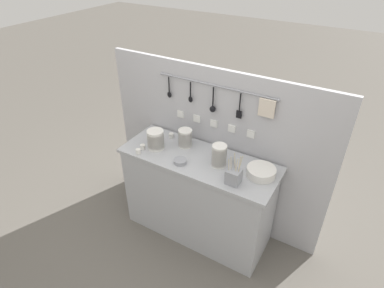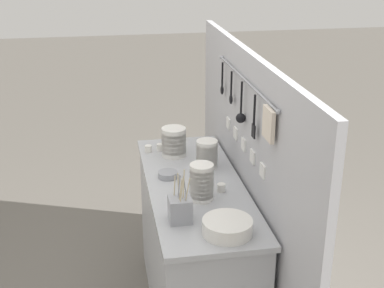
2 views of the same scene
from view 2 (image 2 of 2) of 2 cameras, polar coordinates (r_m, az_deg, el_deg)
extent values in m
cube|color=#ADAFB5|center=(3.09, 0.30, -4.44)|extent=(1.46, 0.54, 0.03)
cube|color=#ADAFB5|center=(3.32, 0.28, -11.60)|extent=(1.41, 0.52, 0.89)
cube|color=#B2B2B7|center=(3.19, 5.76, -5.15)|extent=(2.26, 0.04, 1.67)
cylinder|color=#93969E|center=(2.94, 5.65, 6.84)|extent=(1.13, 0.01, 0.01)
sphere|color=#93969E|center=(3.47, 3.17, 9.21)|extent=(0.02, 0.02, 0.02)
sphere|color=#93969E|center=(2.42, 9.16, 3.42)|extent=(0.02, 0.02, 0.02)
cylinder|color=black|center=(3.40, 3.26, 7.43)|extent=(0.01, 0.01, 0.15)
ellipsoid|color=black|center=(3.43, 3.22, 5.78)|extent=(0.04, 0.02, 0.06)
cylinder|color=#93969E|center=(3.38, 3.49, 8.79)|extent=(0.01, 0.01, 0.02)
cylinder|color=black|center=(3.18, 4.22, 6.46)|extent=(0.01, 0.01, 0.15)
ellipsoid|color=black|center=(3.20, 4.17, 4.78)|extent=(0.04, 0.02, 0.06)
cylinder|color=#93969E|center=(3.16, 4.47, 7.85)|extent=(0.01, 0.01, 0.02)
cylinder|color=black|center=(2.97, 5.29, 4.87)|extent=(0.01, 0.01, 0.19)
sphere|color=black|center=(3.00, 5.22, 2.77)|extent=(0.06, 0.06, 0.06)
cylinder|color=#93969E|center=(2.94, 5.59, 6.77)|extent=(0.01, 0.01, 0.02)
cylinder|color=black|center=(2.73, 6.68, 3.59)|extent=(0.01, 0.01, 0.17)
cube|color=black|center=(2.77, 6.58, 1.37)|extent=(0.05, 0.01, 0.07)
cylinder|color=#93969E|center=(2.71, 7.00, 5.38)|extent=(0.01, 0.01, 0.02)
cube|color=beige|center=(2.52, 8.17, 2.12)|extent=(0.14, 0.02, 0.15)
cylinder|color=#93969E|center=(2.50, 8.53, 3.87)|extent=(0.01, 0.01, 0.02)
cube|color=white|center=(3.39, 3.92, 2.23)|extent=(0.07, 0.01, 0.07)
cube|color=white|center=(3.22, 4.69, 1.15)|extent=(0.07, 0.01, 0.07)
cube|color=white|center=(3.06, 5.54, -0.04)|extent=(0.07, 0.01, 0.07)
cube|color=white|center=(2.89, 6.48, -1.36)|extent=(0.07, 0.01, 0.07)
cube|color=white|center=(2.73, 7.54, -2.84)|extent=(0.07, 0.01, 0.07)
cylinder|color=silver|center=(3.45, -1.94, -0.84)|extent=(0.16, 0.16, 0.05)
cylinder|color=silver|center=(3.44, -1.95, -0.42)|extent=(0.16, 0.16, 0.05)
cylinder|color=silver|center=(3.43, -1.95, 0.01)|extent=(0.16, 0.16, 0.05)
cylinder|color=silver|center=(3.42, -1.96, 0.44)|extent=(0.16, 0.16, 0.05)
cylinder|color=silver|center=(3.41, -1.96, 0.87)|extent=(0.16, 0.16, 0.05)
cylinder|color=silver|center=(3.40, -1.97, 1.30)|extent=(0.16, 0.16, 0.05)
cylinder|color=silver|center=(2.90, 1.02, -5.54)|extent=(0.13, 0.13, 0.04)
cylinder|color=silver|center=(2.89, 1.03, -5.13)|extent=(0.13, 0.13, 0.04)
cylinder|color=silver|center=(2.88, 1.03, -4.72)|extent=(0.13, 0.13, 0.04)
cylinder|color=silver|center=(2.87, 1.03, -4.30)|extent=(0.13, 0.13, 0.04)
cylinder|color=silver|center=(2.86, 1.04, -3.88)|extent=(0.13, 0.13, 0.04)
cylinder|color=silver|center=(2.85, 1.04, -3.45)|extent=(0.13, 0.13, 0.04)
cylinder|color=silver|center=(2.84, 1.04, -3.03)|extent=(0.13, 0.13, 0.04)
cylinder|color=silver|center=(2.83, 1.05, -2.60)|extent=(0.13, 0.13, 0.04)
cylinder|color=silver|center=(3.28, 1.59, -2.15)|extent=(0.13, 0.13, 0.04)
cylinder|color=silver|center=(3.27, 1.60, -1.80)|extent=(0.13, 0.13, 0.04)
cylinder|color=silver|center=(3.27, 1.60, -1.44)|extent=(0.13, 0.13, 0.04)
cylinder|color=silver|center=(3.26, 1.60, -1.08)|extent=(0.13, 0.13, 0.04)
cylinder|color=silver|center=(3.25, 1.61, -0.72)|extent=(0.13, 0.13, 0.04)
cylinder|color=silver|center=(3.24, 1.61, -0.35)|extent=(0.13, 0.13, 0.04)
cylinder|color=silver|center=(3.23, 1.62, 0.01)|extent=(0.13, 0.13, 0.04)
cylinder|color=silver|center=(2.60, 3.77, -9.41)|extent=(0.24, 0.24, 0.01)
cylinder|color=silver|center=(2.60, 3.78, -9.26)|extent=(0.24, 0.24, 0.01)
cylinder|color=silver|center=(2.60, 3.78, -9.11)|extent=(0.24, 0.24, 0.01)
cylinder|color=silver|center=(2.59, 3.79, -8.95)|extent=(0.24, 0.24, 0.01)
cylinder|color=silver|center=(2.59, 3.79, -8.80)|extent=(0.24, 0.24, 0.01)
cylinder|color=silver|center=(2.58, 3.80, -8.65)|extent=(0.24, 0.24, 0.01)
cylinder|color=silver|center=(2.58, 3.80, -8.50)|extent=(0.24, 0.24, 0.01)
cylinder|color=silver|center=(2.58, 3.81, -8.34)|extent=(0.24, 0.24, 0.01)
cylinder|color=silver|center=(2.57, 3.81, -8.19)|extent=(0.24, 0.24, 0.01)
cylinder|color=#93969E|center=(3.15, -2.60, -3.27)|extent=(0.12, 0.12, 0.04)
cube|color=#93969E|center=(2.68, -1.28, -6.99)|extent=(0.11, 0.11, 0.13)
cylinder|color=#C6B793|center=(2.66, -1.44, -4.96)|extent=(0.02, 0.01, 0.18)
cylinder|color=#C6B793|center=(2.62, -1.28, -5.44)|extent=(0.02, 0.03, 0.18)
cylinder|color=#C6B793|center=(2.67, -1.90, -5.09)|extent=(0.02, 0.02, 0.16)
cylinder|color=#93969E|center=(2.66, -0.68, -5.14)|extent=(0.03, 0.03, 0.17)
cylinder|color=#C6B793|center=(2.63, -0.91, -4.91)|extent=(0.03, 0.02, 0.21)
cylinder|color=#C6B793|center=(2.61, -0.57, -5.44)|extent=(0.03, 0.03, 0.19)
cylinder|color=#C6B793|center=(2.60, -1.15, -5.43)|extent=(0.01, 0.03, 0.20)
cylinder|color=#93969E|center=(2.65, -1.44, -5.12)|extent=(0.01, 0.02, 0.18)
cylinder|color=silver|center=(3.52, -4.68, -0.51)|extent=(0.05, 0.05, 0.04)
cylinder|color=silver|center=(3.47, 1.85, -0.74)|extent=(0.05, 0.05, 0.04)
cylinder|color=silver|center=(3.53, -3.41, -0.35)|extent=(0.05, 0.05, 0.04)
cylinder|color=silver|center=(2.99, 3.14, -4.67)|extent=(0.05, 0.05, 0.04)
camera|label=1|loc=(2.24, -59.31, 20.76)|focal=30.00mm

